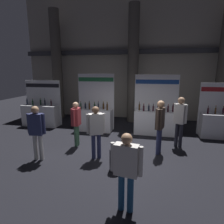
{
  "coord_description": "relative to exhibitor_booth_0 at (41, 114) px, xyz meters",
  "views": [
    {
      "loc": [
        1.02,
        -5.75,
        2.7
      ],
      "look_at": [
        -0.38,
        0.81,
        1.23
      ],
      "focal_mm": 30.21,
      "sensor_mm": 36.0,
      "label": 1
    }
  ],
  "objects": [
    {
      "name": "exhibitor_booth_0",
      "position": [
        0.0,
        0.0,
        0.0
      ],
      "size": [
        1.86,
        0.66,
        2.23
      ],
      "color": "white",
      "rests_on": "ground_plane"
    },
    {
      "name": "trash_bin",
      "position": [
        4.45,
        -3.53,
        -0.3
      ],
      "size": [
        0.32,
        0.32,
        0.62
      ],
      "color": "#38383D",
      "rests_on": "ground_plane"
    },
    {
      "name": "visitor_6",
      "position": [
        2.02,
        -3.4,
        0.4
      ],
      "size": [
        0.56,
        0.28,
        1.69
      ],
      "rotation": [
        0.0,
        0.0,
        0.11
      ],
      "color": "silver",
      "rests_on": "ground_plane"
    },
    {
      "name": "visitor_3",
      "position": [
        6.36,
        -1.43,
        0.48
      ],
      "size": [
        0.44,
        0.37,
        1.81
      ],
      "rotation": [
        0.0,
        0.0,
        5.78
      ],
      "color": "#23232D",
      "rests_on": "ground_plane"
    },
    {
      "name": "visitor_2",
      "position": [
        3.73,
        -2.95,
        0.39
      ],
      "size": [
        0.52,
        0.39,
        1.67
      ],
      "rotation": [
        0.0,
        0.0,
        0.47
      ],
      "color": "navy",
      "rests_on": "ground_plane"
    },
    {
      "name": "visitor_1",
      "position": [
        4.94,
        -5.0,
        0.34
      ],
      "size": [
        0.62,
        0.27,
        1.6
      ],
      "rotation": [
        0.0,
        0.0,
        2.98
      ],
      "color": "navy",
      "rests_on": "ground_plane"
    },
    {
      "name": "ground_plane",
      "position": [
        4.34,
        -2.46,
        -0.61
      ],
      "size": [
        25.52,
        25.52,
        0.0
      ],
      "primitive_type": "plane",
      "color": "black"
    },
    {
      "name": "visitor_0",
      "position": [
        2.74,
        -2.1,
        0.36
      ],
      "size": [
        0.28,
        0.53,
        1.63
      ],
      "rotation": [
        0.0,
        0.0,
        1.62
      ],
      "color": "#33563D",
      "rests_on": "ground_plane"
    },
    {
      "name": "exhibitor_booth_2",
      "position": [
        5.55,
        -0.12,
        0.02
      ],
      "size": [
        1.86,
        0.66,
        2.54
      ],
      "color": "white",
      "rests_on": "ground_plane"
    },
    {
      "name": "hall_colonnade",
      "position": [
        4.34,
        2.49,
        2.68
      ],
      "size": [
        12.76,
        1.28,
        6.72
      ],
      "color": "gray",
      "rests_on": "ground_plane"
    },
    {
      "name": "exhibitor_booth_1",
      "position": [
        2.84,
        -0.19,
        0.02
      ],
      "size": [
        1.69,
        0.66,
        2.57
      ],
      "color": "white",
      "rests_on": "ground_plane"
    },
    {
      "name": "visitor_7",
      "position": [
        5.65,
        -2.15,
        0.46
      ],
      "size": [
        0.32,
        0.58,
        1.78
      ],
      "rotation": [
        0.0,
        0.0,
        4.41
      ],
      "color": "navy",
      "rests_on": "ground_plane"
    }
  ]
}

